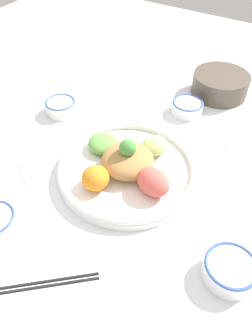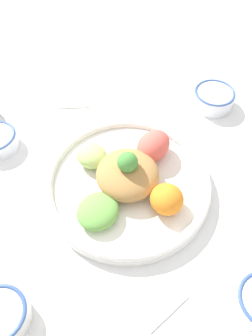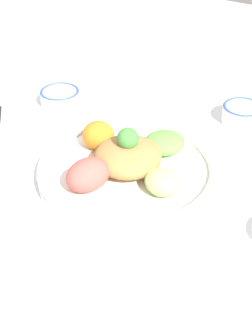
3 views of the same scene
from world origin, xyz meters
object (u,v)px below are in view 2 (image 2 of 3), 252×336
at_px(salad_platter, 128,181).
at_px(serving_spoon_extra, 85,106).
at_px(sauce_bowl_red, 214,98).
at_px(rice_bowl_plain, 1,316).
at_px(serving_spoon_main, 152,327).

relative_size(salad_platter, serving_spoon_extra, 2.85).
distance_m(salad_platter, sauce_bowl_red, 0.35).
relative_size(rice_bowl_plain, serving_spoon_main, 0.76).
height_order(rice_bowl_plain, serving_spoon_extra, rice_bowl_plain).
bearing_deg(serving_spoon_extra, sauce_bowl_red, 177.89).
bearing_deg(rice_bowl_plain, serving_spoon_extra, 97.05).
bearing_deg(sauce_bowl_red, serving_spoon_extra, -161.25).
bearing_deg(serving_spoon_extra, salad_platter, 110.69).
relative_size(sauce_bowl_red, serving_spoon_extra, 0.84).
distance_m(rice_bowl_plain, serving_spoon_extra, 0.55).
relative_size(salad_platter, sauce_bowl_red, 3.40).
height_order(salad_platter, rice_bowl_plain, salad_platter).
height_order(sauce_bowl_red, serving_spoon_extra, sauce_bowl_red).
distance_m(salad_platter, rice_bowl_plain, 0.35).
xyz_separation_m(salad_platter, serving_spoon_extra, (-0.19, 0.22, -0.02)).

